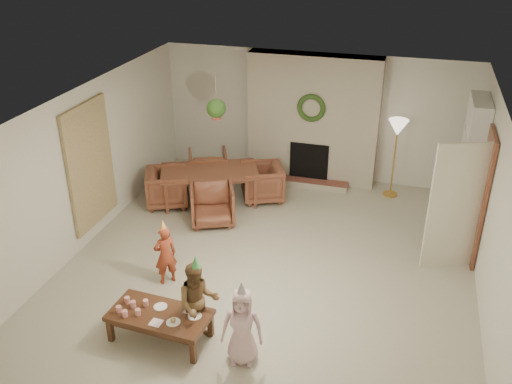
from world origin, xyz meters
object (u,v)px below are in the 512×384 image
(dining_chair_left, at_px, (168,187))
(dining_chair_right, at_px, (262,182))
(coffee_table_top, at_px, (160,315))
(child_red, at_px, (165,255))
(dining_table, at_px, (210,187))
(dining_chair_far, at_px, (208,168))
(child_pink, at_px, (242,327))
(child_plaid, at_px, (198,302))
(dining_chair_near, at_px, (212,205))

(dining_chair_left, xyz_separation_m, dining_chair_right, (1.59, 0.68, 0.00))
(coffee_table_top, xyz_separation_m, child_red, (-0.42, 1.13, 0.10))
(dining_table, relative_size, dining_chair_far, 2.34)
(coffee_table_top, height_order, child_pink, child_pink)
(coffee_table_top, height_order, child_red, child_red)
(dining_table, relative_size, coffee_table_top, 1.40)
(child_plaid, bearing_deg, dining_chair_left, 91.61)
(dining_chair_far, bearing_deg, child_red, 76.78)
(dining_chair_left, bearing_deg, dining_table, -90.00)
(dining_chair_near, relative_size, child_plaid, 0.68)
(coffee_table_top, bearing_deg, dining_chair_near, 101.00)
(dining_chair_far, bearing_deg, dining_chair_right, 141.34)
(dining_table, distance_m, child_plaid, 3.71)
(dining_table, bearing_deg, dining_chair_left, 180.00)
(dining_chair_near, bearing_deg, child_plaid, -96.36)
(dining_chair_right, relative_size, child_plaid, 0.68)
(child_pink, bearing_deg, child_plaid, 150.48)
(coffee_table_top, bearing_deg, child_plaid, 20.08)
(dining_table, bearing_deg, child_plaid, -95.04)
(dining_chair_right, distance_m, child_red, 2.98)
(dining_chair_far, xyz_separation_m, child_red, (0.57, -3.24, 0.11))
(child_plaid, bearing_deg, child_red, 103.48)
(dining_chair_far, relative_size, child_red, 0.82)
(dining_chair_far, bearing_deg, dining_chair_near, 90.00)
(dining_chair_near, distance_m, coffee_table_top, 2.97)
(dining_chair_far, distance_m, child_red, 3.29)
(dining_chair_right, bearing_deg, child_plaid, -19.24)
(child_pink, bearing_deg, dining_chair_far, 105.27)
(dining_chair_near, height_order, dining_chair_left, same)
(dining_chair_right, distance_m, child_plaid, 3.91)
(dining_table, relative_size, child_red, 1.92)
(dining_chair_right, xyz_separation_m, child_plaid, (0.27, -3.90, 0.21))
(dining_chair_right, relative_size, child_pink, 0.74)
(dining_chair_right, xyz_separation_m, child_pink, (0.90, -4.13, 0.17))
(dining_chair_left, relative_size, child_red, 0.82)
(dining_table, xyz_separation_m, child_plaid, (1.15, -3.52, 0.24))
(child_plaid, relative_size, child_pink, 1.09)
(child_pink, bearing_deg, dining_chair_right, 92.48)
(dining_chair_far, relative_size, coffee_table_top, 0.60)
(dining_chair_far, bearing_deg, child_pink, 91.99)
(child_red, distance_m, child_pink, 1.95)
(dining_chair_right, bearing_deg, dining_table, -90.00)
(dining_chair_left, xyz_separation_m, child_red, (0.97, -2.23, 0.11))
(dining_table, bearing_deg, dining_chair_right, 0.00)
(child_pink, bearing_deg, coffee_table_top, 165.46)
(dining_chair_far, height_order, child_red, child_red)
(coffee_table_top, distance_m, child_pink, 1.11)
(dining_chair_left, distance_m, child_red, 2.43)
(dining_chair_far, height_order, child_pink, child_pink)
(dining_chair_far, xyz_separation_m, child_plaid, (1.45, -4.23, 0.21))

